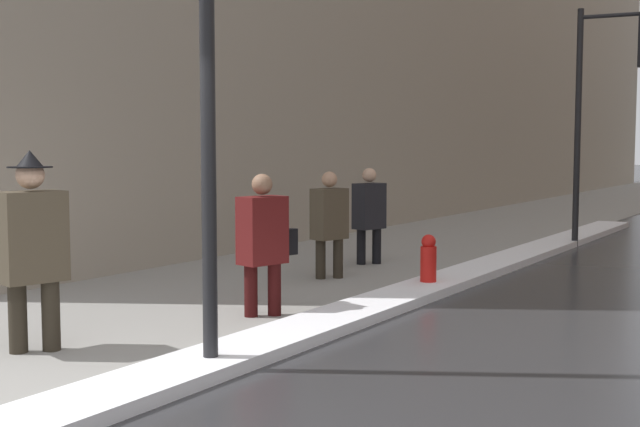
{
  "coord_description": "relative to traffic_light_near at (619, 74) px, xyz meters",
  "views": [
    {
      "loc": [
        4.38,
        -3.39,
        1.79
      ],
      "look_at": [
        -0.4,
        4.0,
        1.05
      ],
      "focal_mm": 45.0,
      "sensor_mm": 36.0,
      "label": 1
    }
  ],
  "objects": [
    {
      "name": "pedestrian_in_fedora",
      "position": [
        -2.53,
        -10.18,
        -2.07
      ],
      "size": [
        0.44,
        0.6,
        1.76
      ],
      "rotation": [
        0.0,
        0.0,
        -1.81
      ],
      "color": "#2A241B",
      "rests_on": "ground"
    },
    {
      "name": "pedestrian_in_glasses",
      "position": [
        -2.65,
        -4.07,
        -2.22
      ],
      "size": [
        0.38,
        0.53,
        1.47
      ],
      "rotation": [
        0.0,
        0.0,
        -1.81
      ],
      "color": "black",
      "rests_on": "ground"
    },
    {
      "name": "ground_plane",
      "position": [
        -1.12,
        -11.18,
        -3.03
      ],
      "size": [
        160.0,
        160.0,
        0.0
      ],
      "primitive_type": "plane",
      "color": "#2D2D30"
    },
    {
      "name": "pedestrian_trailing",
      "position": [
        -2.44,
        -5.51,
        -2.23
      ],
      "size": [
        0.38,
        0.52,
        1.46
      ],
      "rotation": [
        0.0,
        0.0,
        -1.81
      ],
      "color": "#2A241B",
      "rests_on": "ground"
    },
    {
      "name": "pedestrian_with_shoulder_bag",
      "position": [
        -1.75,
        -7.91,
        -2.2
      ],
      "size": [
        0.39,
        0.72,
        1.51
      ],
      "rotation": [
        0.0,
        0.0,
        -1.81
      ],
      "color": "#340C0C",
      "rests_on": "ground"
    },
    {
      "name": "traffic_light_near",
      "position": [
        0.0,
        0.0,
        0.0
      ],
      "size": [
        1.31,
        0.44,
        4.19
      ],
      "rotation": [
        0.0,
        0.0,
        0.15
      ],
      "color": "black",
      "rests_on": "ground"
    },
    {
      "name": "fire_hydrant",
      "position": [
        -0.97,
        -5.54,
        -2.69
      ],
      "size": [
        0.2,
        0.2,
        0.7
      ],
      "color": "red",
      "rests_on": "ground"
    },
    {
      "name": "snow_bank_curb",
      "position": [
        -0.92,
        -4.3,
        -2.98
      ],
      "size": [
        0.66,
        16.78,
        0.11
      ],
      "color": "white",
      "rests_on": "ground"
    },
    {
      "name": "sidewalk_slab",
      "position": [
        -3.12,
        3.82,
        -3.03
      ],
      "size": [
        4.0,
        80.0,
        0.01
      ],
      "color": "gray",
      "rests_on": "ground"
    }
  ]
}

